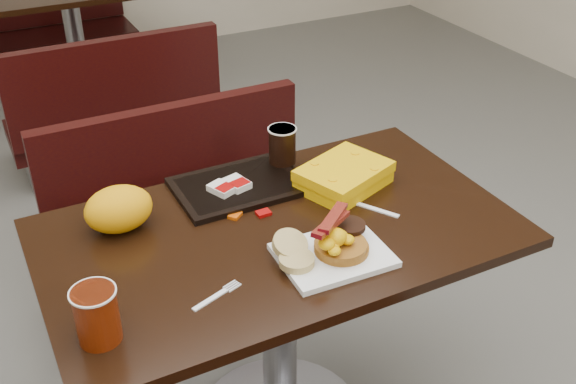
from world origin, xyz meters
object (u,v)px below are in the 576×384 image
bench_near_n (194,219)px  platter (333,255)px  bench_far_n (54,19)px  knife (370,208)px  table_far (77,51)px  paper_bag (119,209)px  bench_far_s (109,98)px  hashbrown_sleeve_right (237,184)px  hashbrown_sleeve_left (222,189)px  tray (238,186)px  coffee_cup_far (282,145)px  pancake_stack (342,246)px  clamshell (344,176)px  coffee_cup_near (97,315)px  table_near (280,337)px  fork (210,300)px

bench_near_n → platter: bearing=-86.0°
bench_far_n → knife: 3.36m
table_far → paper_bag: bearing=-98.5°
bench_far_s → hashbrown_sleeve_right: 1.74m
bench_far_s → hashbrown_sleeve_left: hashbrown_sleeve_left is taller
hashbrown_sleeve_left → paper_bag: paper_bag is taller
tray → coffee_cup_far: (0.17, 0.06, 0.06)m
pancake_stack → coffee_cup_far: 0.46m
tray → paper_bag: size_ratio=2.00×
pancake_stack → clamshell: bearing=58.1°
bench_far_s → coffee_cup_near: bearing=-103.6°
paper_bag → coffee_cup_far: bearing=11.3°
table_far → hashbrown_sleeve_right: hashbrown_sleeve_right is taller
table_far → paper_bag: size_ratio=6.93×
pancake_stack → hashbrown_sleeve_left: (-0.15, 0.38, -0.00)m
pancake_stack → tray: 0.41m
platter → knife: 0.25m
clamshell → bench_far_n: bearing=74.1°
tray → paper_bag: (-0.34, -0.05, 0.05)m
bench_far_n → table_far: bearing=-90.0°
table_far → paper_bag: paper_bag is taller
table_near → coffee_cup_far: bearing=61.8°
table_far → hashbrown_sleeve_left: bearing=-91.7°
platter → knife: (0.20, 0.15, -0.01)m
knife → clamshell: 0.13m
clamshell → paper_bag: 0.62m
tray → hashbrown_sleeve_right: size_ratio=4.81×
platter → tray: bearing=103.1°
knife → hashbrown_sleeve_right: 0.37m
clamshell → pancake_stack: bearing=-142.3°
pancake_stack → tray: pancake_stack is taller
bench_near_n → fork: bearing=-106.4°
table_near → bench_far_s: 1.90m
hashbrown_sleeve_right → hashbrown_sleeve_left: bearing=172.0°
paper_bag → fork: bearing=-74.8°
pancake_stack → fork: bearing=-178.3°
tray → paper_bag: bearing=-172.5°
platter → clamshell: (0.19, 0.27, 0.02)m
bench_near_n → bench_far_s: bearing=90.0°
bench_far_s → coffee_cup_near: coffee_cup_near is taller
knife → hashbrown_sleeve_left: hashbrown_sleeve_left is taller
table_near → tray: bearing=93.9°
coffee_cup_near → bench_near_n: bearing=60.5°
knife → table_far: bearing=154.2°
table_near → hashbrown_sleeve_left: bearing=108.8°
knife → pancake_stack: bearing=-81.9°
pancake_stack → paper_bag: bearing=141.4°
table_near → paper_bag: size_ratio=6.93×
bench_far_n → hashbrown_sleeve_right: 3.11m
bench_far_s → pancake_stack: (0.08, -2.07, 0.42)m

